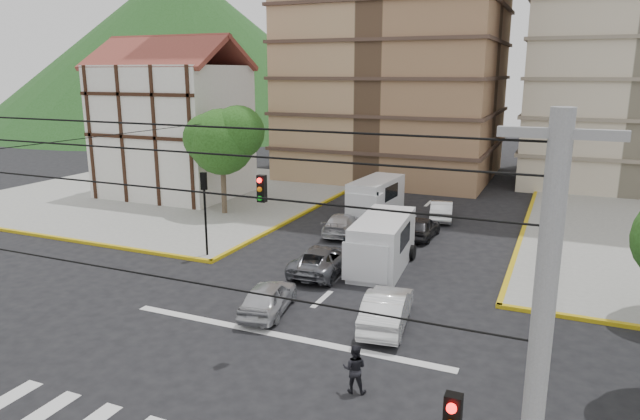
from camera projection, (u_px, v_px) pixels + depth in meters
The scene contains 18 objects.
ground at pixel (266, 350), 20.08m from camera, with size 160.00×160.00×0.00m, color black.
sidewalk_nw at pixel (167, 193), 45.64m from camera, with size 26.00×26.00×0.15m, color gray.
stop_line at pixel (281, 335), 21.15m from camera, with size 13.00×0.40×0.01m, color silver.
tudor_building at pixel (173, 129), 44.03m from camera, with size 10.80×8.05×12.23m.
distant_hill at pixel (182, 46), 100.48m from camera, with size 70.00×70.00×28.00m, color #1F4A18.
park_fence at pixel (545, 343), 20.60m from camera, with size 0.10×22.50×1.66m, color black, non-canonical shape.
tree_tudor at pixel (223, 139), 37.74m from camera, with size 5.39×4.40×7.43m.
traffic_light_nw at pixel (205, 200), 29.32m from camera, with size 0.28×0.22×4.40m.
traffic_light_hanging at pixel (228, 198), 16.88m from camera, with size 18.00×9.12×0.92m.
van_right_lane at pixel (381, 245), 27.96m from camera, with size 2.69×5.87×2.57m.
van_left_lane at pixel (375, 198), 38.49m from camera, with size 2.53×5.64×2.48m.
car_silver_front_left at pixel (268, 297), 23.06m from camera, with size 1.57×3.89×1.33m, color silver.
car_white_front_right at pixel (387, 308), 21.80m from camera, with size 1.53×4.38×1.44m, color white.
car_grey_mid_left at pixel (322, 259), 27.68m from camera, with size 2.19×4.74×1.32m, color slate.
car_silver_rear_left at pixel (342, 224), 34.29m from camera, with size 1.74×4.29×1.24m, color #ADADB2.
car_darkgrey_mid_right at pixel (422, 227), 33.43m from camera, with size 1.53×3.81×1.30m, color #252527.
car_white_rear_right at pixel (442, 210), 37.58m from camera, with size 1.39×3.98×1.31m, color silver.
pedestrian_crosswalk at pixel (354, 369), 17.28m from camera, with size 0.75×0.59×1.55m, color black.
Camera 1 is at (9.08, -16.06, 9.53)m, focal length 32.00 mm.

